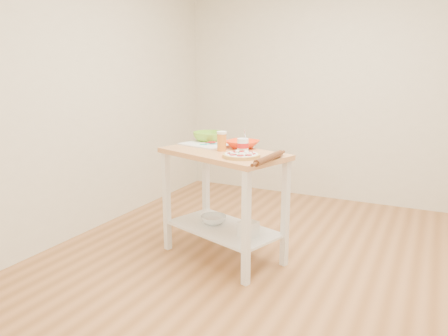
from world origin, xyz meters
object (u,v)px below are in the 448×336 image
pizza (241,155)px  shelf_glass_bowl (213,220)px  orange_bowl (243,144)px  spatula (208,144)px  beer_pint (222,141)px  yogurt_tub (243,145)px  rolling_pin (269,158)px  green_bowl (209,137)px  shelf_bin (248,229)px  prep_island (223,183)px  cutting_board (207,144)px  knife (211,140)px

pizza → shelf_glass_bowl: bearing=150.0°
orange_bowl → spatula: bearing=-171.8°
orange_bowl → beer_pint: bearing=-117.7°
orange_bowl → yogurt_tub: yogurt_tub is taller
spatula → yogurt_tub: 0.39m
rolling_pin → shelf_glass_bowl: rolling_pin is taller
green_bowl → shelf_bin: size_ratio=2.29×
orange_bowl → rolling_pin: (0.39, -0.41, -0.01)m
green_bowl → rolling_pin: size_ratio=0.68×
spatula → shelf_glass_bowl: 0.64m
shelf_bin → yogurt_tub: bearing=131.0°
green_bowl → rolling_pin: green_bowl is taller
spatula → shelf_bin: size_ratio=1.11×
prep_island → spatula: spatula is taller
pizza → shelf_bin: size_ratio=2.28×
cutting_board → green_bowl: bearing=124.2°
spatula → shelf_bin: bearing=-51.1°
cutting_board → orange_bowl: 0.34m
green_bowl → shelf_glass_bowl: (0.20, -0.30, -0.65)m
knife → rolling_pin: bearing=-35.3°
pizza → beer_pint: 0.30m
spatula → orange_bowl: (0.30, 0.04, 0.02)m
spatula → knife: bearing=87.8°
cutting_board → rolling_pin: (0.72, -0.41, 0.02)m
shelf_glass_bowl → shelf_bin: shelf_bin is taller
prep_island → spatula: size_ratio=8.25×
orange_bowl → pizza: bearing=-67.3°
prep_island → shelf_bin: size_ratio=9.12×
pizza → spatula: (-0.45, 0.31, -0.00)m
pizza → orange_bowl: (-0.15, 0.35, 0.02)m
pizza → green_bowl: 0.74m
beer_pint → rolling_pin: beer_pint is taller
green_bowl → orange_bowl: bearing=-20.9°
knife → yogurt_tub: 0.54m
pizza → cutting_board: pizza is taller
prep_island → knife: bearing=131.2°
knife → shelf_bin: (0.56, -0.43, -0.60)m
orange_bowl → yogurt_tub: 0.18m
prep_island → orange_bowl: 0.36m
beer_pint → shelf_glass_bowl: (-0.10, 0.03, -0.68)m
orange_bowl → shelf_glass_bowl: 0.68m
prep_island → shelf_bin: prep_island is taller
rolling_pin → beer_pint: bearing=155.2°
prep_island → green_bowl: size_ratio=3.98×
yogurt_tub → shelf_bin: 0.66m
spatula → beer_pint: size_ratio=0.88×
pizza → green_bowl: bearing=137.2°
spatula → shelf_bin: 0.81m
orange_bowl → shelf_bin: (0.19, -0.29, -0.61)m
orange_bowl → shelf_glass_bowl: orange_bowl is taller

